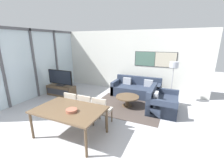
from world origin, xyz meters
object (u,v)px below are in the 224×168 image
at_px(coffee_table, 127,99).
at_px(floor_lamp, 174,68).
at_px(tv_console, 61,90).
at_px(dining_chair_right, 101,109).
at_px(dining_chair_centre, 87,106).
at_px(fruit_bowl, 72,110).
at_px(television, 60,78).
at_px(dining_table, 69,111).
at_px(dining_chair_left, 74,103).
at_px(sofa_side, 161,103).
at_px(sofa_main, 136,89).

relative_size(coffee_table, floor_lamp, 0.54).
bearing_deg(coffee_table, tv_console, -178.38).
bearing_deg(tv_console, floor_lamp, 14.71).
distance_m(tv_console, dining_chair_right, 3.14).
relative_size(coffee_table, dining_chair_centre, 0.99).
relative_size(coffee_table, fruit_bowl, 3.17).
height_order(television, fruit_bowl, television).
bearing_deg(dining_table, fruit_bowl, -32.57).
bearing_deg(dining_chair_right, floor_lamp, 57.25).
bearing_deg(tv_console, dining_chair_right, -27.67).
xyz_separation_m(coffee_table, dining_table, (-0.74, -2.28, 0.38)).
xyz_separation_m(television, dining_chair_left, (1.80, -1.43, -0.29)).
height_order(sofa_side, dining_chair_left, dining_chair_left).
relative_size(dining_chair_right, floor_lamp, 0.54).
relative_size(dining_chair_left, dining_chair_centre, 1.00).
height_order(television, dining_table, television).
bearing_deg(sofa_main, coffee_table, -90.00).
relative_size(television, dining_table, 0.74).
xyz_separation_m(coffee_table, floor_lamp, (1.42, 1.08, 1.05)).
height_order(dining_table, fruit_bowl, fruit_bowl).
bearing_deg(dining_table, dining_chair_centre, 90.00).
distance_m(sofa_main, dining_chair_centre, 2.90).
bearing_deg(coffee_table, television, -178.39).
height_order(sofa_side, coffee_table, sofa_side).
height_order(sofa_side, floor_lamp, floor_lamp).
distance_m(tv_console, television, 0.57).
distance_m(dining_chair_left, dining_chair_right, 0.96).
xyz_separation_m(dining_chair_right, fruit_bowl, (-0.33, -0.85, 0.27)).
height_order(tv_console, coffee_table, tv_console).
xyz_separation_m(sofa_side, dining_chair_right, (-1.41, -1.70, 0.23)).
xyz_separation_m(dining_chair_left, dining_chair_right, (0.96, -0.02, 0.00)).
bearing_deg(television, dining_chair_left, -38.49).
distance_m(television, floor_lamp, 4.63).
distance_m(tv_console, fruit_bowl, 3.39).
relative_size(coffee_table, dining_chair_right, 0.99).
bearing_deg(sofa_side, tv_console, 93.39).
distance_m(fruit_bowl, floor_lamp, 4.05).
relative_size(tv_console, dining_chair_centre, 1.49).
distance_m(coffee_table, fruit_bowl, 2.50).
distance_m(dining_table, floor_lamp, 4.06).
xyz_separation_m(sofa_main, floor_lamp, (1.42, -0.18, 1.07)).
relative_size(tv_console, coffee_table, 1.50).
relative_size(sofa_main, dining_chair_left, 2.38).
bearing_deg(sofa_side, dining_table, 142.23).
bearing_deg(floor_lamp, dining_chair_right, -122.75).
bearing_deg(dining_table, coffee_table, 71.99).
xyz_separation_m(dining_table, fruit_bowl, (0.15, -0.10, 0.10)).
bearing_deg(floor_lamp, fruit_bowl, -120.15).
xyz_separation_m(sofa_side, coffee_table, (-1.15, -0.16, 0.02)).
xyz_separation_m(coffee_table, dining_chair_left, (-1.22, -1.52, 0.21)).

